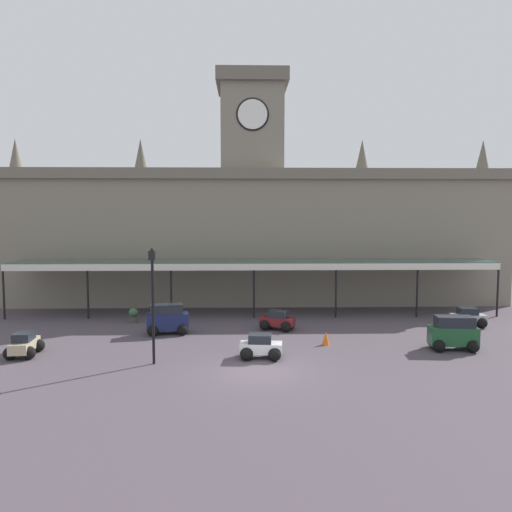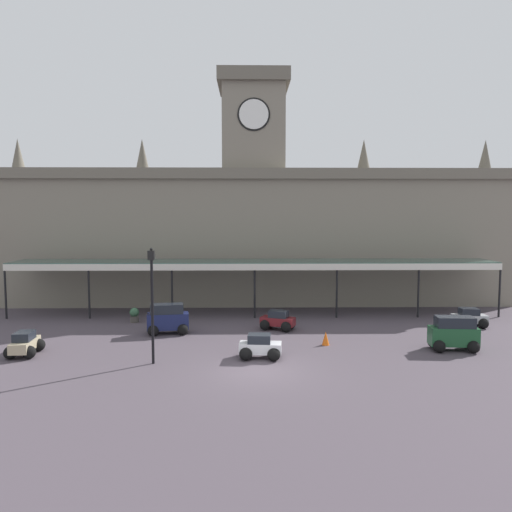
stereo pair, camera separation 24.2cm
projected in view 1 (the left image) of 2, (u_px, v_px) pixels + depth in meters
ground_plane at (259, 372)px, 21.69m from camera, size 140.00×140.00×0.00m
station_building at (252, 229)px, 39.41m from camera, size 39.54×6.86×17.97m
entrance_canopy at (254, 263)px, 33.97m from camera, size 33.66×3.26×3.78m
car_navy_van at (167, 320)px, 28.51m from camera, size 2.52×1.84×1.77m
car_maroon_sedan at (278, 321)px, 29.60m from camera, size 2.23×1.97×1.19m
car_beige_sedan at (24, 346)px, 24.11m from camera, size 1.62×2.11×1.19m
car_silver_sedan at (468, 319)px, 30.42m from camera, size 2.09×1.59×1.19m
car_green_van at (453, 335)px, 25.13m from camera, size 2.47×1.73×1.77m
car_white_sedan at (261, 348)px, 23.69m from camera, size 2.12×1.64×1.19m
victorian_lamppost at (153, 293)px, 22.54m from camera, size 0.30×0.30×5.48m
traffic_cone at (326, 338)px, 26.13m from camera, size 0.40×0.40×0.74m
planter_forecourt_centre at (134, 315)px, 31.52m from camera, size 0.60×0.60×0.96m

